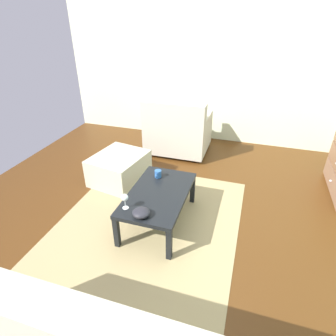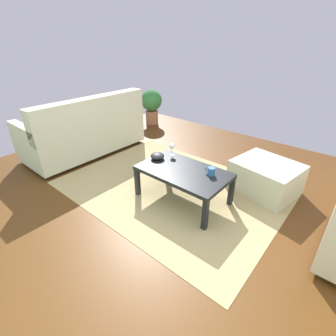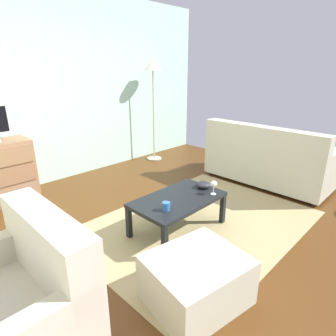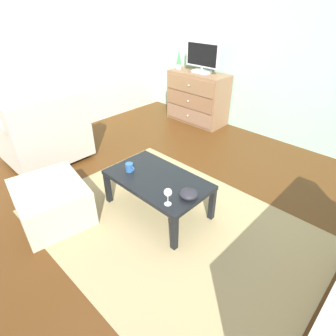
{
  "view_description": "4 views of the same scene",
  "coord_description": "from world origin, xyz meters",
  "views": [
    {
      "loc": [
        2.19,
        0.72,
        2.04
      ],
      "look_at": [
        -0.17,
        -0.03,
        0.63
      ],
      "focal_mm": 29.92,
      "sensor_mm": 36.0,
      "label": 1
    },
    {
      "loc": [
        -1.44,
        1.79,
        1.67
      ],
      "look_at": [
        -0.02,
        0.11,
        0.48
      ],
      "focal_mm": 26.09,
      "sensor_mm": 36.0,
      "label": 2
    },
    {
      "loc": [
        -2.09,
        -1.94,
        1.7
      ],
      "look_at": [
        0.01,
        0.12,
        0.65
      ],
      "focal_mm": 30.32,
      "sensor_mm": 36.0,
      "label": 3
    },
    {
      "loc": [
        1.53,
        -1.61,
        1.86
      ],
      "look_at": [
        0.12,
        -0.14,
        0.59
      ],
      "focal_mm": 29.63,
      "sensor_mm": 36.0,
      "label": 4
    }
  ],
  "objects": [
    {
      "name": "couch_large",
      "position": [
        1.89,
        -0.15,
        0.36
      ],
      "size": [
        0.85,
        1.8,
        0.92
      ],
      "color": "#332319",
      "rests_on": "ground_plane"
    },
    {
      "name": "ground_plane",
      "position": [
        0.0,
        0.0,
        -0.03
      ],
      "size": [
        5.6,
        5.13,
        0.05
      ],
      "primitive_type": "cube",
      "color": "#4B2B10"
    },
    {
      "name": "bowl_decorative",
      "position": [
        0.34,
        -0.12,
        0.42
      ],
      "size": [
        0.16,
        0.16,
        0.07
      ],
      "primitive_type": "ellipsoid",
      "color": "black",
      "rests_on": "coffee_table"
    },
    {
      "name": "coffee_table",
      "position": [
        -0.06,
        -0.1,
        0.34
      ],
      "size": [
        0.99,
        0.59,
        0.38
      ],
      "color": "black",
      "rests_on": "ground_plane"
    },
    {
      "name": "mug",
      "position": [
        -0.34,
        -0.21,
        0.43
      ],
      "size": [
        0.11,
        0.08,
        0.08
      ],
      "color": "#2A5794",
      "rests_on": "coffee_table"
    },
    {
      "name": "potted_plant",
      "position": [
        2.15,
        -1.92,
        0.43
      ],
      "size": [
        0.44,
        0.44,
        0.72
      ],
      "color": "brown",
      "rests_on": "ground_plane"
    },
    {
      "name": "wine_glass",
      "position": [
        0.28,
        -0.31,
        0.5
      ],
      "size": [
        0.07,
        0.07,
        0.16
      ],
      "color": "silver",
      "rests_on": "coffee_table"
    },
    {
      "name": "area_rug",
      "position": [
        0.2,
        -0.2,
        0.0
      ],
      "size": [
        2.6,
        1.9,
        0.01
      ],
      "primitive_type": "cube",
      "color": "#9B885C",
      "rests_on": "ground_plane"
    },
    {
      "name": "ottoman",
      "position": [
        -0.71,
        -0.89,
        0.19
      ],
      "size": [
        0.79,
        0.71,
        0.37
      ],
      "primitive_type": "cube",
      "rotation": [
        0.0,
        0.0,
        -0.17
      ],
      "color": "#B3B098",
      "rests_on": "ground_plane"
    }
  ]
}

